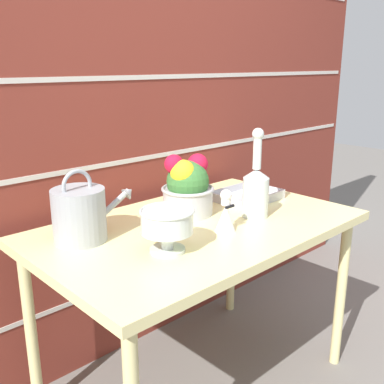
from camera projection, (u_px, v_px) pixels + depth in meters
ground_plane at (198, 384)px, 1.95m from camera, size 12.00×12.00×0.00m
brick_wall at (122, 119)px, 1.98m from camera, size 3.60×0.08×2.20m
patio_table at (199, 240)px, 1.76m from camera, size 1.26×0.77×0.74m
watering_can at (80, 214)px, 1.55m from camera, size 0.33×0.18×0.26m
crystal_pedestal_bowl at (167, 223)px, 1.46m from camera, size 0.18×0.18×0.15m
flower_planter at (187, 187)px, 1.82m from camera, size 0.22×0.22×0.25m
glass_decanter at (256, 188)px, 1.79m from camera, size 0.10×0.10×0.36m
figurine_vase at (226, 215)px, 1.64m from camera, size 0.08×0.08×0.16m
wire_tray at (247, 197)px, 2.05m from camera, size 0.29×0.22×0.04m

